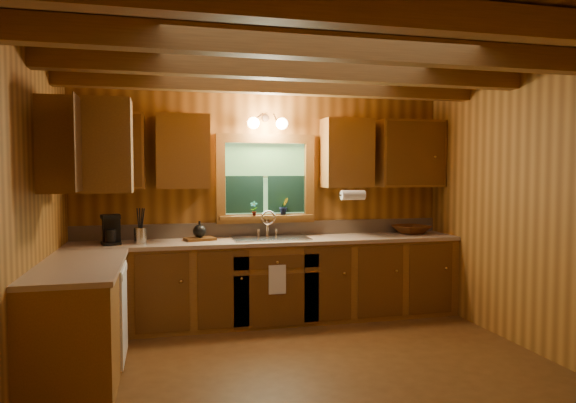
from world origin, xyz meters
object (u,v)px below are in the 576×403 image
(sink, at_px, (271,243))
(wicker_basket, at_px, (411,230))
(coffee_maker, at_px, (111,230))
(cutting_board, at_px, (200,239))

(sink, xyz_separation_m, wicker_basket, (1.70, 0.06, 0.09))
(coffee_maker, bearing_deg, wicker_basket, -13.14)
(sink, relative_size, coffee_maker, 2.74)
(cutting_board, xyz_separation_m, wicker_basket, (2.46, -0.00, 0.04))
(coffee_maker, xyz_separation_m, wicker_basket, (3.35, 0.10, -0.10))
(coffee_maker, distance_m, wicker_basket, 3.35)
(cutting_board, bearing_deg, sink, -17.92)
(coffee_maker, bearing_deg, cutting_board, -8.28)
(sink, height_order, coffee_maker, sink)
(cutting_board, bearing_deg, wicker_basket, -13.29)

